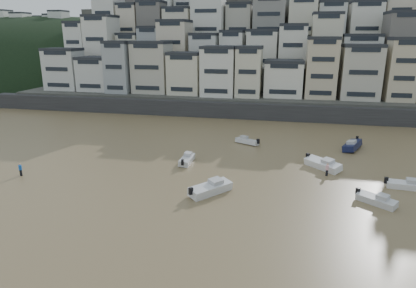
% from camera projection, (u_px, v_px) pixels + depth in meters
% --- Properties ---
extents(sea_strip, '(340.00, 340.00, 0.00)m').
position_uv_depth(sea_strip, '(34.00, 73.00, 181.43)').
color(sea_strip, '#4C5B6C').
rests_on(sea_strip, ground).
extents(harbor_wall, '(140.00, 3.00, 3.50)m').
position_uv_depth(harbor_wall, '(275.00, 112.00, 81.49)').
color(harbor_wall, '#38383A').
rests_on(harbor_wall, ground).
extents(hillside, '(141.04, 66.00, 50.00)m').
position_uv_depth(hillside, '(298.00, 52.00, 114.66)').
color(hillside, '#4C4C47').
rests_on(hillside, ground).
extents(headland, '(216.00, 135.00, 53.33)m').
position_uv_depth(headland, '(48.00, 76.00, 169.00)').
color(headland, black).
rests_on(headland, ground).
extents(boat_c, '(5.34, 5.98, 1.66)m').
position_uv_depth(boat_c, '(210.00, 187.00, 43.62)').
color(boat_c, silver).
rests_on(boat_c, ground).
extents(boat_h, '(4.77, 3.35, 1.25)m').
position_uv_depth(boat_h, '(247.00, 140.00, 63.65)').
color(boat_h, silver).
rests_on(boat_h, ground).
extents(boat_i, '(4.21, 6.44, 1.67)m').
position_uv_depth(boat_i, '(352.00, 144.00, 60.59)').
color(boat_i, '#13193D').
rests_on(boat_i, ground).
extents(boat_e, '(5.56, 5.45, 1.60)m').
position_uv_depth(boat_e, '(323.00, 163.00, 51.75)').
color(boat_e, white).
rests_on(boat_e, ground).
extents(boat_d, '(4.76, 1.92, 1.27)m').
position_uv_depth(boat_d, '(406.00, 184.00, 45.08)').
color(boat_d, white).
rests_on(boat_d, ground).
extents(boat_f, '(1.66, 4.95, 1.35)m').
position_uv_depth(boat_f, '(187.00, 158.00, 54.22)').
color(boat_f, silver).
rests_on(boat_f, ground).
extents(boat_b, '(4.64, 4.01, 1.27)m').
position_uv_depth(boat_b, '(377.00, 199.00, 40.90)').
color(boat_b, silver).
rests_on(boat_b, ground).
extents(person_blue, '(0.44, 0.44, 1.74)m').
position_uv_depth(person_blue, '(20.00, 169.00, 49.15)').
color(person_blue, blue).
rests_on(person_blue, ground).
extents(person_pink, '(0.44, 0.44, 1.74)m').
position_uv_depth(person_pink, '(327.00, 169.00, 49.16)').
color(person_pink, '#EFA8B4').
rests_on(person_pink, ground).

